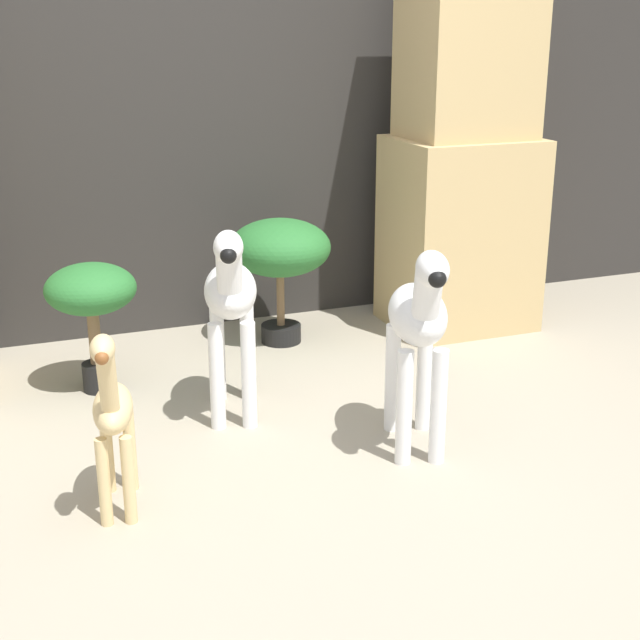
{
  "coord_description": "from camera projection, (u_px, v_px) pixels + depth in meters",
  "views": [
    {
      "loc": [
        -0.81,
        -2.14,
        1.33
      ],
      "look_at": [
        0.19,
        0.46,
        0.39
      ],
      "focal_mm": 50.0,
      "sensor_mm": 36.0,
      "label": 1
    }
  ],
  "objects": [
    {
      "name": "zebra_right",
      "position": [
        419.0,
        326.0,
        2.77
      ],
      "size": [
        0.27,
        0.48,
        0.71
      ],
      "color": "white",
      "rests_on": "ground_plane"
    },
    {
      "name": "potted_palm_back",
      "position": [
        280.0,
        252.0,
        3.75
      ],
      "size": [
        0.43,
        0.43,
        0.54
      ],
      "color": "black",
      "rests_on": "ground_plane"
    },
    {
      "name": "zebra_left",
      "position": [
        231.0,
        301.0,
        3.02
      ],
      "size": [
        0.27,
        0.49,
        0.71
      ],
      "color": "white",
      "rests_on": "ground_plane"
    },
    {
      "name": "ground_plane",
      "position": [
        316.0,
        502.0,
        2.59
      ],
      "size": [
        14.0,
        14.0,
        0.0
      ],
      "primitive_type": "plane",
      "color": "#9E937F"
    },
    {
      "name": "wall_back",
      "position": [
        172.0,
        77.0,
        3.76
      ],
      "size": [
        6.4,
        0.08,
        2.2
      ],
      "color": "#2D2B28",
      "rests_on": "ground_plane"
    },
    {
      "name": "rock_pillar_right",
      "position": [
        463.0,
        165.0,
        3.89
      ],
      "size": [
        0.61,
        0.49,
        1.59
      ],
      "color": "tan",
      "rests_on": "ground_plane"
    },
    {
      "name": "potted_palm_front",
      "position": [
        91.0,
        295.0,
        3.25
      ],
      "size": [
        0.33,
        0.33,
        0.49
      ],
      "color": "black",
      "rests_on": "ground_plane"
    },
    {
      "name": "giraffe_figurine",
      "position": [
        113.0,
        413.0,
        2.44
      ],
      "size": [
        0.16,
        0.39,
        0.59
      ],
      "color": "#E0C184",
      "rests_on": "ground_plane"
    }
  ]
}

